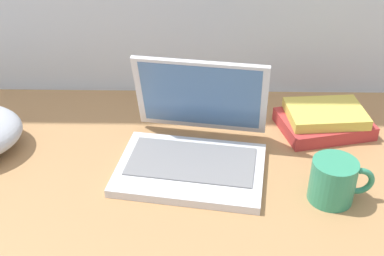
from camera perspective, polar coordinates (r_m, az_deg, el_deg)
The scene contains 4 objects.
desk at distance 1.07m, azimuth 0.20°, elevation -6.09°, with size 1.60×0.76×0.03m.
laptop at distance 1.08m, azimuth 0.24°, elevation -1.73°, with size 0.34×0.32×0.21m.
coffee_mug at distance 1.02m, azimuth 16.01°, elevation -5.79°, with size 0.13×0.09×0.09m.
book_stack at distance 1.24m, azimuth 14.95°, elevation 0.89°, with size 0.24×0.19×0.06m.
Camera 1 is at (0.01, -0.84, 0.68)m, focal length 46.48 mm.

